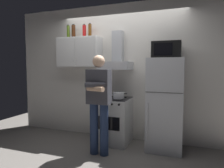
% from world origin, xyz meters
% --- Properties ---
extents(ground_plane, '(7.00, 7.00, 0.00)m').
position_xyz_m(ground_plane, '(0.00, 0.00, 0.00)').
color(ground_plane, slate).
extents(back_wall_tiled, '(4.80, 0.10, 2.70)m').
position_xyz_m(back_wall_tiled, '(0.00, 0.60, 1.35)').
color(back_wall_tiled, silver).
rests_on(back_wall_tiled, ground_plane).
extents(upper_cabinet, '(0.90, 0.37, 0.60)m').
position_xyz_m(upper_cabinet, '(-0.85, 0.37, 1.75)').
color(upper_cabinet, silver).
extents(stove_oven, '(0.60, 0.62, 0.87)m').
position_xyz_m(stove_oven, '(-0.05, 0.25, 0.43)').
color(stove_oven, silver).
rests_on(stove_oven, ground_plane).
extents(range_hood, '(0.60, 0.44, 0.75)m').
position_xyz_m(range_hood, '(-0.05, 0.38, 1.60)').
color(range_hood, '#B7BABF').
extents(refrigerator, '(0.60, 0.62, 1.60)m').
position_xyz_m(refrigerator, '(0.90, 0.25, 0.80)').
color(refrigerator, silver).
rests_on(refrigerator, ground_plane).
extents(microwave, '(0.48, 0.37, 0.28)m').
position_xyz_m(microwave, '(0.90, 0.27, 1.74)').
color(microwave, black).
rests_on(microwave, refrigerator).
extents(person_standing, '(0.38, 0.33, 1.64)m').
position_xyz_m(person_standing, '(-0.10, -0.36, 0.90)').
color(person_standing, navy).
rests_on(person_standing, ground_plane).
extents(cooking_pot, '(0.31, 0.21, 0.11)m').
position_xyz_m(cooking_pot, '(0.08, 0.13, 0.93)').
color(cooking_pot, '#B7BABF').
rests_on(cooking_pot, stove_oven).
extents(bottle_olive_oil, '(0.06, 0.06, 0.27)m').
position_xyz_m(bottle_olive_oil, '(-1.10, 0.37, 2.18)').
color(bottle_olive_oil, '#4C6B19').
rests_on(bottle_olive_oil, upper_cabinet).
extents(bottle_beer_brown, '(0.07, 0.07, 0.28)m').
position_xyz_m(bottle_beer_brown, '(-0.62, 0.40, 2.18)').
color(bottle_beer_brown, brown).
rests_on(bottle_beer_brown, upper_cabinet).
extents(bottle_soda_red, '(0.07, 0.07, 0.27)m').
position_xyz_m(bottle_soda_red, '(-0.74, 0.39, 2.18)').
color(bottle_soda_red, red).
rests_on(bottle_soda_red, upper_cabinet).
extents(bottle_rum_dark, '(0.08, 0.08, 0.28)m').
position_xyz_m(bottle_rum_dark, '(-1.00, 0.40, 2.19)').
color(bottle_rum_dark, '#47230F').
rests_on(bottle_rum_dark, upper_cabinet).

